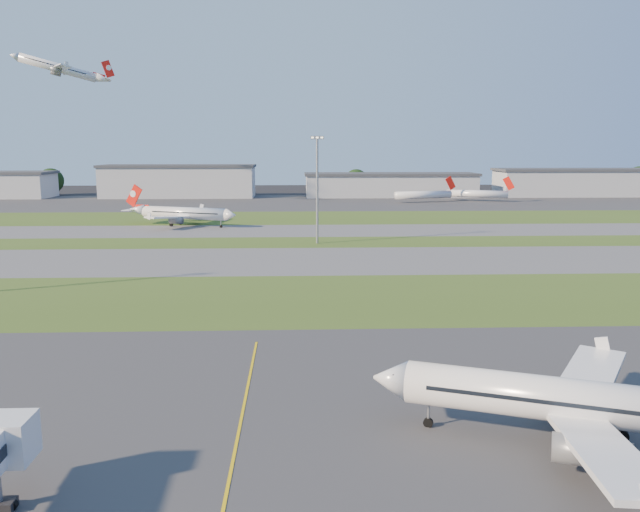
{
  "coord_description": "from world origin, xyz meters",
  "views": [
    {
      "loc": [
        9.79,
        -41.97,
        23.03
      ],
      "look_at": [
        13.4,
        50.07,
        7.0
      ],
      "focal_mm": 35.0,
      "sensor_mm": 36.0,
      "label": 1
    }
  ],
  "objects_px": {
    "airliner_taxiing": "(184,213)",
    "light_mast_centre": "(317,182)",
    "mini_jet_near": "(424,195)",
    "mini_jet_far": "(478,194)",
    "airliner_parked": "(589,404)"
  },
  "relations": [
    {
      "from": "airliner_parked",
      "to": "mini_jet_near",
      "type": "height_order",
      "value": "airliner_parked"
    },
    {
      "from": "airliner_parked",
      "to": "light_mast_centre",
      "type": "bearing_deg",
      "value": 120.29
    },
    {
      "from": "airliner_parked",
      "to": "airliner_taxiing",
      "type": "xyz_separation_m",
      "value": [
        -55.52,
        141.83,
        0.07
      ]
    },
    {
      "from": "airliner_parked",
      "to": "mini_jet_far",
      "type": "xyz_separation_m",
      "value": [
        57.06,
        225.15,
        -0.43
      ]
    },
    {
      "from": "airliner_taxiing",
      "to": "light_mast_centre",
      "type": "xyz_separation_m",
      "value": [
        38.46,
        -35.91,
        11.03
      ]
    },
    {
      "from": "mini_jet_far",
      "to": "light_mast_centre",
      "type": "xyz_separation_m",
      "value": [
        -74.12,
        -119.22,
        11.53
      ]
    },
    {
      "from": "mini_jet_near",
      "to": "mini_jet_far",
      "type": "xyz_separation_m",
      "value": [
        24.68,
        4.75,
        0.0
      ]
    },
    {
      "from": "mini_jet_far",
      "to": "light_mast_centre",
      "type": "height_order",
      "value": "light_mast_centre"
    },
    {
      "from": "airliner_taxiing",
      "to": "mini_jet_far",
      "type": "bearing_deg",
      "value": -121.31
    },
    {
      "from": "airliner_parked",
      "to": "airliner_taxiing",
      "type": "relative_size",
      "value": 0.99
    },
    {
      "from": "airliner_taxiing",
      "to": "mini_jet_far",
      "type": "height_order",
      "value": "airliner_taxiing"
    },
    {
      "from": "mini_jet_near",
      "to": "light_mast_centre",
      "type": "distance_m",
      "value": 125.22
    },
    {
      "from": "mini_jet_far",
      "to": "airliner_taxiing",
      "type": "bearing_deg",
      "value": -121.92
    },
    {
      "from": "light_mast_centre",
      "to": "mini_jet_far",
      "type": "bearing_deg",
      "value": 58.13
    },
    {
      "from": "mini_jet_far",
      "to": "light_mast_centre",
      "type": "relative_size",
      "value": 1.06
    }
  ]
}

